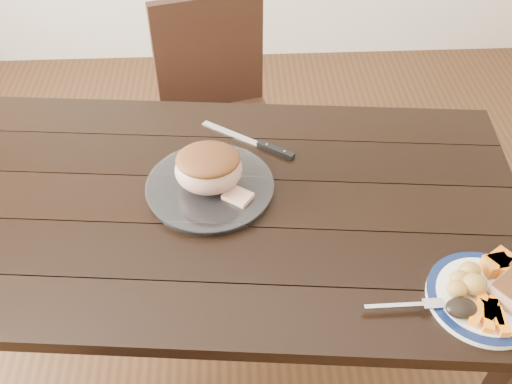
{
  "coord_description": "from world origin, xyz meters",
  "views": [
    {
      "loc": [
        0.03,
        -1.08,
        1.84
      ],
      "look_at": [
        0.08,
        -0.02,
        0.8
      ],
      "focal_mm": 40.0,
      "sensor_mm": 36.0,
      "label": 1
    }
  ],
  "objects_px": {
    "dining_table": "(227,224)",
    "chair_far": "(219,108)",
    "dinner_plate": "(483,298)",
    "carving_knife": "(264,146)",
    "roast_joint": "(209,170)",
    "serving_platter": "(210,188)",
    "fork": "(410,305)"
  },
  "relations": [
    {
      "from": "chair_far",
      "to": "carving_knife",
      "type": "bearing_deg",
      "value": 90.29
    },
    {
      "from": "roast_joint",
      "to": "carving_knife",
      "type": "height_order",
      "value": "roast_joint"
    },
    {
      "from": "dining_table",
      "to": "dinner_plate",
      "type": "xyz_separation_m",
      "value": [
        0.58,
        -0.35,
        0.1
      ]
    },
    {
      "from": "fork",
      "to": "dinner_plate",
      "type": "bearing_deg",
      "value": 5.37
    },
    {
      "from": "dining_table",
      "to": "fork",
      "type": "distance_m",
      "value": 0.56
    },
    {
      "from": "roast_joint",
      "to": "carving_knife",
      "type": "bearing_deg",
      "value": 48.01
    },
    {
      "from": "fork",
      "to": "roast_joint",
      "type": "height_order",
      "value": "roast_joint"
    },
    {
      "from": "chair_far",
      "to": "fork",
      "type": "height_order",
      "value": "chair_far"
    },
    {
      "from": "dinner_plate",
      "to": "serving_platter",
      "type": "distance_m",
      "value": 0.74
    },
    {
      "from": "serving_platter",
      "to": "carving_knife",
      "type": "height_order",
      "value": "serving_platter"
    },
    {
      "from": "dinner_plate",
      "to": "carving_knife",
      "type": "height_order",
      "value": "dinner_plate"
    },
    {
      "from": "chair_far",
      "to": "carving_knife",
      "type": "distance_m",
      "value": 0.58
    },
    {
      "from": "dining_table",
      "to": "carving_knife",
      "type": "distance_m",
      "value": 0.27
    },
    {
      "from": "fork",
      "to": "carving_knife",
      "type": "xyz_separation_m",
      "value": [
        -0.29,
        0.59,
        -0.01
      ]
    },
    {
      "from": "dinner_plate",
      "to": "carving_knife",
      "type": "bearing_deg",
      "value": 129.52
    },
    {
      "from": "roast_joint",
      "to": "carving_knife",
      "type": "xyz_separation_m",
      "value": [
        0.16,
        0.18,
        -0.07
      ]
    },
    {
      "from": "chair_far",
      "to": "fork",
      "type": "distance_m",
      "value": 1.21
    },
    {
      "from": "fork",
      "to": "serving_platter",
      "type": "bearing_deg",
      "value": 136.91
    },
    {
      "from": "fork",
      "to": "dining_table",
      "type": "bearing_deg",
      "value": 137.37
    },
    {
      "from": "dining_table",
      "to": "chair_far",
      "type": "distance_m",
      "value": 0.75
    },
    {
      "from": "chair_far",
      "to": "serving_platter",
      "type": "height_order",
      "value": "chair_far"
    },
    {
      "from": "fork",
      "to": "roast_joint",
      "type": "distance_m",
      "value": 0.61
    },
    {
      "from": "fork",
      "to": "roast_joint",
      "type": "relative_size",
      "value": 0.99
    },
    {
      "from": "fork",
      "to": "roast_joint",
      "type": "bearing_deg",
      "value": 136.91
    },
    {
      "from": "fork",
      "to": "chair_far",
      "type": "bearing_deg",
      "value": 110.88
    },
    {
      "from": "dining_table",
      "to": "chair_far",
      "type": "relative_size",
      "value": 1.8
    },
    {
      "from": "dinner_plate",
      "to": "serving_platter",
      "type": "bearing_deg",
      "value": 147.99
    },
    {
      "from": "dining_table",
      "to": "roast_joint",
      "type": "height_order",
      "value": "roast_joint"
    },
    {
      "from": "chair_far",
      "to": "roast_joint",
      "type": "bearing_deg",
      "value": 73.45
    },
    {
      "from": "chair_far",
      "to": "roast_joint",
      "type": "xyz_separation_m",
      "value": [
        -0.01,
        -0.69,
        0.3
      ]
    },
    {
      "from": "fork",
      "to": "carving_knife",
      "type": "bearing_deg",
      "value": 115.72
    },
    {
      "from": "serving_platter",
      "to": "fork",
      "type": "relative_size",
      "value": 1.91
    }
  ]
}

